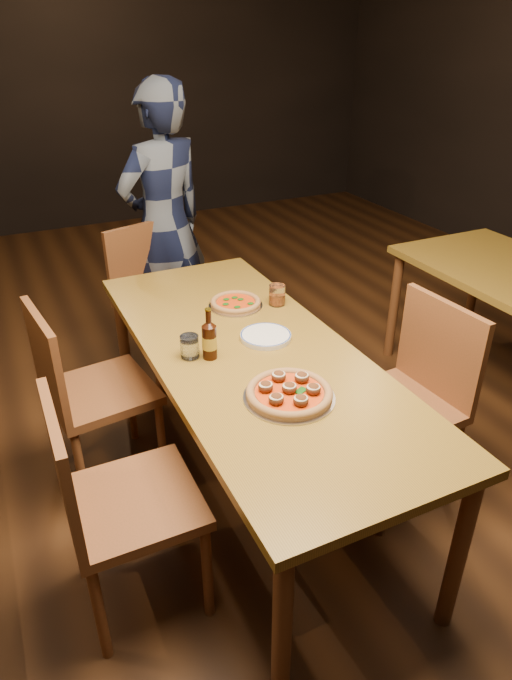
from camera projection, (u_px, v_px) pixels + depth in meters
name	position (u px, v px, depth m)	size (l,w,h in m)	color
ground	(252.00, 485.00, 2.72)	(9.00, 9.00, 0.00)	black
room_shell	(249.00, 51.00, 1.82)	(9.00, 9.00, 9.00)	black
table_main	(251.00, 364.00, 2.39)	(0.80, 2.00, 0.75)	brown
chair_main_nw	(134.00, 500.00, 1.98)	(0.44, 0.44, 0.95)	brown
chair_main_sw	(101.00, 390.00, 2.58)	(0.45, 0.45, 0.96)	brown
chair_main_e	(396.00, 405.00, 2.46)	(0.45, 0.45, 0.97)	brown
chair_end	(162.00, 303.00, 3.40)	(0.44, 0.44, 0.95)	brown
pizza_meatball	(289.00, 392.00, 2.04)	(0.33, 0.33, 0.06)	#B7B7BF
pizza_margherita	(236.00, 303.00, 2.72)	(0.26, 0.26, 0.03)	#B7B7BF
plate_stack	(266.00, 336.00, 2.43)	(0.22, 0.22, 0.02)	white
beer_bottle	(209.00, 341.00, 2.26)	(0.06, 0.06, 0.21)	black
water_glass	(190.00, 347.00, 2.28)	(0.08, 0.08, 0.10)	white
amber_glass	(277.00, 295.00, 2.72)	(0.08, 0.08, 0.10)	#A64812
diner	(164.00, 225.00, 3.51)	(0.62, 0.41, 1.70)	black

